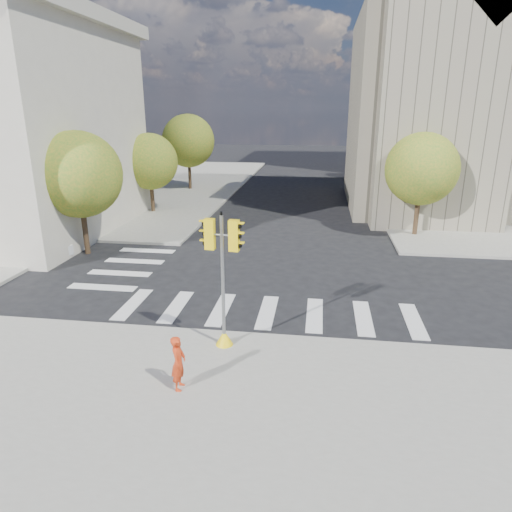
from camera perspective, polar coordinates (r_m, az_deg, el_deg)
The scene contains 15 objects.
ground at distance 19.38m, azimuth 2.40°, elevation -4.56°, with size 160.00×160.00×0.00m, color black.
sidewalk_near at distance 10.18m, azimuth -4.65°, elevation -28.41°, with size 30.00×14.00×0.15m, color gray.
sidewalk_far_left at distance 49.44m, azimuth -18.32°, elevation 8.57°, with size 28.00×40.00×0.15m, color gray.
office_tower at distance 63.62m, azimuth 29.03°, elevation 22.80°, with size 20.00×18.00×30.00m, color #9EA0A3.
tree_lw_near at distance 25.20m, azimuth -21.30°, elevation 9.45°, with size 4.40×4.40×6.41m.
tree_lw_mid at distance 34.27m, azimuth -13.13°, elevation 11.42°, with size 4.00×4.00×5.77m.
tree_lw_far at distance 43.65m, azimuth -8.47°, elevation 14.04°, with size 4.80×4.80×6.95m.
tree_re_near at distance 28.62m, azimuth 20.00°, elevation 10.17°, with size 4.20×4.20×6.16m.
tree_re_mid at distance 40.36m, azimuth 16.71°, elevation 12.92°, with size 4.60×4.60×6.66m.
tree_re_far at distance 52.26m, azimuth 14.80°, elevation 13.54°, with size 4.00×4.00×5.88m.
lamp_near at distance 32.56m, azimuth 19.60°, elevation 11.98°, with size 0.35×0.18×8.11m.
lamp_far at distance 46.34m, azimuth 16.31°, elevation 13.80°, with size 0.35×0.18×8.11m.
traffic_signal at distance 14.26m, azimuth -4.13°, elevation -4.44°, with size 1.08×0.56×4.39m.
photographer at distance 12.73m, azimuth -9.67°, elevation -13.03°, with size 0.57×0.37×1.56m, color red.
planter_wall at distance 27.67m, azimuth -26.51°, elevation 1.36°, with size 6.00×0.40×0.50m, color silver.
Camera 1 is at (1.69, -17.82, 7.44)m, focal length 32.00 mm.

